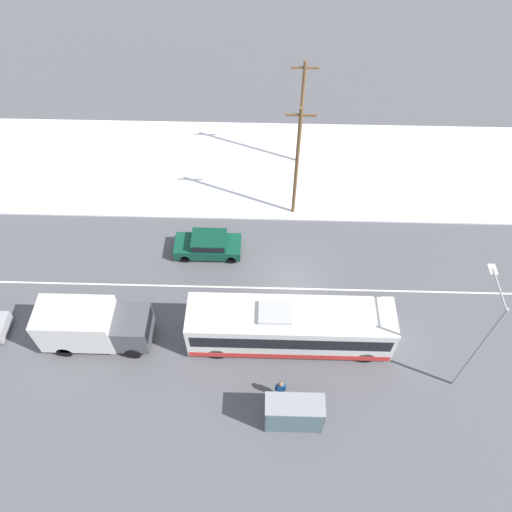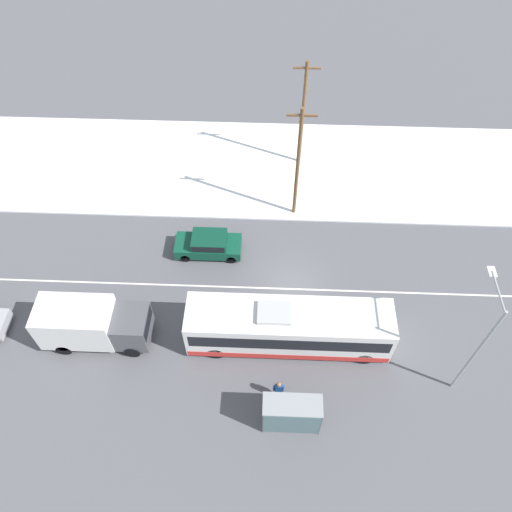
{
  "view_description": "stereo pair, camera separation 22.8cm",
  "coord_description": "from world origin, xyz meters",
  "px_view_note": "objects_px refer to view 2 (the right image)",
  "views": [
    {
      "loc": [
        -1.77,
        -17.58,
        25.8
      ],
      "look_at": [
        -2.3,
        1.43,
        1.4
      ],
      "focal_mm": 35.0,
      "sensor_mm": 36.0,
      "label": 1
    },
    {
      "loc": [
        -1.54,
        -17.57,
        25.8
      ],
      "look_at": [
        -2.3,
        1.43,
        1.4
      ],
      "focal_mm": 35.0,
      "sensor_mm": 36.0,
      "label": 2
    }
  ],
  "objects_px": {
    "pedestrian_at_stop": "(279,388)",
    "utility_pole_snowlot": "(303,114)",
    "sedan_car": "(209,244)",
    "streetlamp": "(480,334)",
    "utility_pole_roadside": "(298,164)",
    "bus_shelter": "(292,415)",
    "city_bus": "(289,328)",
    "box_truck": "(92,323)"
  },
  "relations": [
    {
      "from": "box_truck",
      "to": "utility_pole_snowlot",
      "type": "height_order",
      "value": "utility_pole_snowlot"
    },
    {
      "from": "streetlamp",
      "to": "utility_pole_roadside",
      "type": "distance_m",
      "value": 14.74
    },
    {
      "from": "sedan_car",
      "to": "box_truck",
      "type": "bearing_deg",
      "value": 48.67
    },
    {
      "from": "utility_pole_roadside",
      "to": "utility_pole_snowlot",
      "type": "bearing_deg",
      "value": 85.49
    },
    {
      "from": "sedan_car",
      "to": "bus_shelter",
      "type": "height_order",
      "value": "bus_shelter"
    },
    {
      "from": "box_truck",
      "to": "sedan_car",
      "type": "relative_size",
      "value": 1.42
    },
    {
      "from": "sedan_car",
      "to": "utility_pole_snowlot",
      "type": "height_order",
      "value": "utility_pole_snowlot"
    },
    {
      "from": "box_truck",
      "to": "pedestrian_at_stop",
      "type": "bearing_deg",
      "value": -16.47
    },
    {
      "from": "utility_pole_roadside",
      "to": "box_truck",
      "type": "bearing_deg",
      "value": -137.66
    },
    {
      "from": "city_bus",
      "to": "sedan_car",
      "type": "height_order",
      "value": "city_bus"
    },
    {
      "from": "pedestrian_at_stop",
      "to": "bus_shelter",
      "type": "bearing_deg",
      "value": -68.46
    },
    {
      "from": "streetlamp",
      "to": "utility_pole_snowlot",
      "type": "xyz_separation_m",
      "value": [
        -8.09,
        17.38,
        -0.42
      ]
    },
    {
      "from": "streetlamp",
      "to": "utility_pole_snowlot",
      "type": "bearing_deg",
      "value": 114.94
    },
    {
      "from": "box_truck",
      "to": "utility_pole_roadside",
      "type": "bearing_deg",
      "value": 42.34
    },
    {
      "from": "utility_pole_roadside",
      "to": "city_bus",
      "type": "bearing_deg",
      "value": -92.43
    },
    {
      "from": "pedestrian_at_stop",
      "to": "streetlamp",
      "type": "bearing_deg",
      "value": 8.69
    },
    {
      "from": "pedestrian_at_stop",
      "to": "utility_pole_snowlot",
      "type": "distance_m",
      "value": 19.18
    },
    {
      "from": "sedan_car",
      "to": "utility_pole_roadside",
      "type": "height_order",
      "value": "utility_pole_roadside"
    },
    {
      "from": "bus_shelter",
      "to": "utility_pole_snowlot",
      "type": "height_order",
      "value": "utility_pole_snowlot"
    },
    {
      "from": "sedan_car",
      "to": "streetlamp",
      "type": "relative_size",
      "value": 0.56
    },
    {
      "from": "box_truck",
      "to": "pedestrian_at_stop",
      "type": "distance_m",
      "value": 10.93
    },
    {
      "from": "streetlamp",
      "to": "city_bus",
      "type": "bearing_deg",
      "value": 168.07
    },
    {
      "from": "utility_pole_roadside",
      "to": "pedestrian_at_stop",
      "type": "bearing_deg",
      "value": -93.94
    },
    {
      "from": "city_bus",
      "to": "bus_shelter",
      "type": "distance_m",
      "value": 5.0
    },
    {
      "from": "sedan_car",
      "to": "streetlamp",
      "type": "distance_m",
      "value": 16.81
    },
    {
      "from": "city_bus",
      "to": "bus_shelter",
      "type": "relative_size",
      "value": 3.85
    },
    {
      "from": "city_bus",
      "to": "pedestrian_at_stop",
      "type": "bearing_deg",
      "value": -98.5
    },
    {
      "from": "box_truck",
      "to": "streetlamp",
      "type": "bearing_deg",
      "value": -4.74
    },
    {
      "from": "box_truck",
      "to": "utility_pole_roadside",
      "type": "distance_m",
      "value": 15.68
    },
    {
      "from": "sedan_car",
      "to": "utility_pole_snowlot",
      "type": "distance_m",
      "value": 11.47
    },
    {
      "from": "bus_shelter",
      "to": "pedestrian_at_stop",
      "type": "bearing_deg",
      "value": 111.54
    },
    {
      "from": "city_bus",
      "to": "sedan_car",
      "type": "distance_m",
      "value": 8.23
    },
    {
      "from": "box_truck",
      "to": "sedan_car",
      "type": "xyz_separation_m",
      "value": [
        5.83,
        6.62,
        -0.81
      ]
    },
    {
      "from": "sedan_car",
      "to": "city_bus",
      "type": "bearing_deg",
      "value": 128.81
    },
    {
      "from": "pedestrian_at_stop",
      "to": "utility_pole_snowlot",
      "type": "height_order",
      "value": "utility_pole_snowlot"
    },
    {
      "from": "city_bus",
      "to": "bus_shelter",
      "type": "bearing_deg",
      "value": -88.17
    },
    {
      "from": "city_bus",
      "to": "utility_pole_snowlot",
      "type": "bearing_deg",
      "value": 86.85
    },
    {
      "from": "box_truck",
      "to": "sedan_car",
      "type": "distance_m",
      "value": 8.86
    },
    {
      "from": "sedan_car",
      "to": "streetlamp",
      "type": "height_order",
      "value": "streetlamp"
    },
    {
      "from": "streetlamp",
      "to": "utility_pole_roadside",
      "type": "height_order",
      "value": "utility_pole_roadside"
    },
    {
      "from": "utility_pole_snowlot",
      "to": "box_truck",
      "type": "bearing_deg",
      "value": -126.91
    },
    {
      "from": "pedestrian_at_stop",
      "to": "utility_pole_roadside",
      "type": "bearing_deg",
      "value": 86.06
    }
  ]
}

